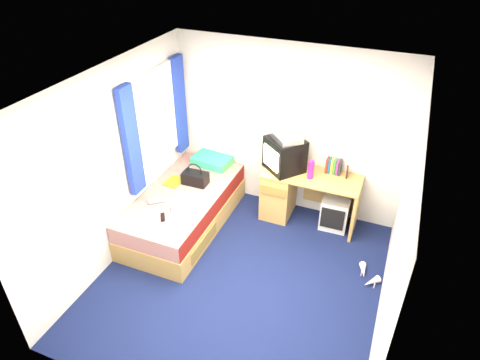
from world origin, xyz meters
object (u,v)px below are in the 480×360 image
at_px(handbag, 195,178).
at_px(pink_water_bottle, 311,170).
at_px(desk, 291,192).
at_px(crt_tv, 285,154).
at_px(picture_frame, 347,172).
at_px(colour_swatch_fan, 154,219).
at_px(pillow, 212,161).
at_px(towel, 186,205).
at_px(vcr, 286,136).
at_px(magazine, 174,182).
at_px(bed, 184,209).
at_px(remote_control, 163,217).
at_px(white_heels, 367,276).
at_px(storage_cube, 335,212).
at_px(aerosol_can, 305,164).
at_px(water_bottle, 156,200).

bearing_deg(handbag, pink_water_bottle, 14.46).
distance_m(desk, crt_tv, 0.59).
relative_size(picture_frame, colour_swatch_fan, 0.64).
bearing_deg(pillow, towel, -81.53).
bearing_deg(vcr, magazine, -110.89).
relative_size(bed, pink_water_bottle, 8.12).
bearing_deg(remote_control, colour_swatch_fan, -178.61).
bearing_deg(bed, pink_water_bottle, 23.91).
distance_m(pink_water_bottle, remote_control, 1.99).
relative_size(pillow, white_heels, 1.43).
relative_size(picture_frame, towel, 0.44).
xyz_separation_m(bed, storage_cube, (1.93, 0.78, -0.04)).
relative_size(picture_frame, handbag, 0.40).
bearing_deg(pink_water_bottle, desk, 161.85).
xyz_separation_m(crt_tv, vcr, (0.00, 0.00, 0.27)).
xyz_separation_m(pillow, aerosol_can, (1.39, 0.03, 0.24)).
distance_m(bed, crt_tv, 1.56).
xyz_separation_m(picture_frame, aerosol_can, (-0.56, -0.04, 0.02)).
relative_size(pillow, desk, 0.42).
xyz_separation_m(picture_frame, towel, (-1.78, -1.18, -0.23)).
relative_size(bed, storage_cube, 4.40).
bearing_deg(aerosol_can, desk, -149.32).
bearing_deg(colour_swatch_fan, storage_cube, 35.35).
distance_m(pillow, towel, 1.12).
height_order(bed, aerosol_can, aerosol_can).
bearing_deg(storage_cube, handbag, -166.43).
xyz_separation_m(pink_water_bottle, handbag, (-1.49, -0.41, -0.24)).
relative_size(storage_cube, remote_control, 2.84).
distance_m(pillow, vcr, 1.29).
height_order(desk, remote_control, desk).
distance_m(crt_tv, aerosol_can, 0.32).
height_order(water_bottle, white_heels, water_bottle).
bearing_deg(crt_tv, pillow, -143.48).
bearing_deg(white_heels, magazine, 174.46).
bearing_deg(vcr, storage_cube, 46.64).
height_order(handbag, colour_swatch_fan, handbag).
distance_m(crt_tv, water_bottle, 1.79).
bearing_deg(white_heels, bed, 178.27).
bearing_deg(towel, magazine, 133.69).
bearing_deg(colour_swatch_fan, crt_tv, 49.10).
relative_size(pillow, remote_control, 3.44).
distance_m(water_bottle, remote_control, 0.34).
relative_size(storage_cube, aerosol_can, 2.48).
xyz_separation_m(pillow, remote_control, (-0.01, -1.39, -0.05)).
bearing_deg(storage_cube, water_bottle, -154.35).
distance_m(picture_frame, white_heels, 1.36).
relative_size(vcr, towel, 1.32).
relative_size(pink_water_bottle, water_bottle, 1.23).
xyz_separation_m(bed, crt_tv, (1.16, 0.77, 0.71)).
bearing_deg(towel, vcr, 48.00).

